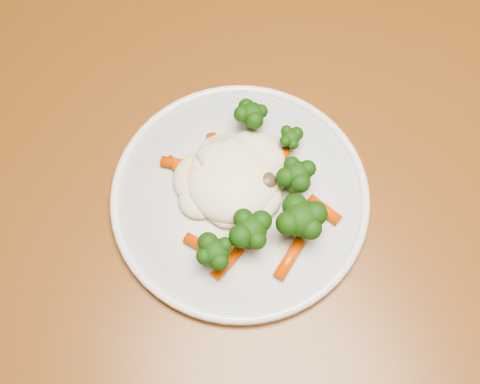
{
  "coord_description": "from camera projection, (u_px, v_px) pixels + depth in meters",
  "views": [
    {
      "loc": [
        -0.17,
        -0.42,
        1.35
      ],
      "look_at": [
        -0.04,
        -0.2,
        0.77
      ],
      "focal_mm": 45.0,
      "sensor_mm": 36.0,
      "label": 1
    }
  ],
  "objects": [
    {
      "name": "dining_table",
      "position": [
        276.0,
        185.0,
        0.76
      ],
      "size": [
        1.28,
        0.92,
        0.75
      ],
      "rotation": [
        0.0,
        0.0,
        0.1
      ],
      "color": "brown",
      "rests_on": "ground"
    },
    {
      "name": "plate",
      "position": [
        240.0,
        197.0,
        0.64
      ],
      "size": [
        0.27,
        0.27,
        0.01
      ],
      "primitive_type": "cylinder",
      "color": "silver",
      "rests_on": "dining_table"
    },
    {
      "name": "meal",
      "position": [
        249.0,
        189.0,
        0.62
      ],
      "size": [
        0.17,
        0.19,
        0.05
      ],
      "color": "#F3E9C2",
      "rests_on": "plate"
    }
  ]
}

